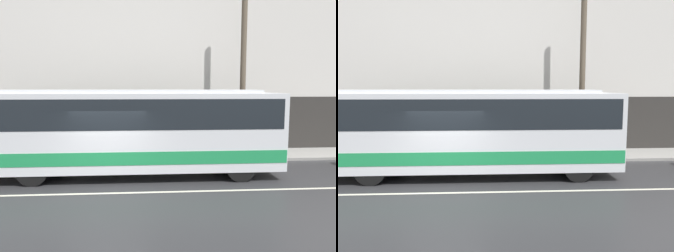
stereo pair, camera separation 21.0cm
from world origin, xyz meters
The scene contains 7 objects.
ground_plane centered at (0.00, 0.00, 0.00)m, with size 60.00×60.00×0.00m, color #2D2D30.
sidewalk centered at (0.00, 5.24, 0.06)m, with size 60.00×2.48×0.12m.
building_facade centered at (0.00, 6.62, 5.58)m, with size 60.00×0.35×11.56m.
lane_stripe centered at (0.00, 0.00, 0.00)m, with size 54.00×0.14×0.01m.
transit_bus centered at (0.61, 2.11, 1.79)m, with size 11.09×2.57×3.18m.
utility_pole_near centered at (5.67, 4.72, 4.12)m, with size 0.26×0.26×7.99m.
pedestrian_waiting centered at (-3.79, 5.47, 0.93)m, with size 0.36×0.36×1.72m.
Camera 1 is at (1.19, -9.94, 3.25)m, focal length 35.00 mm.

